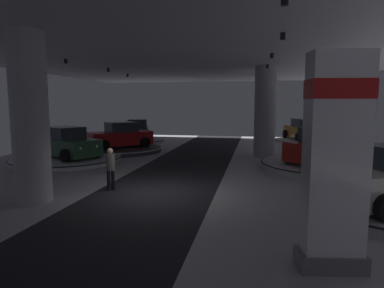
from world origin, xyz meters
TOP-DOWN VIEW (x-y plane):
  - ground at (0.00, 0.00)m, footprint 24.00×44.00m
  - ceiling_with_spotlights at (-0.00, -0.00)m, footprint 24.00×44.00m
  - column_right at (4.10, 9.28)m, footprint 1.30×1.30m
  - column_left at (-3.57, -1.78)m, footprint 1.15×1.15m
  - brand_sign_pylon at (5.06, -4.61)m, footprint 1.35×0.84m
  - display_platform_deep_right at (7.38, 16.64)m, footprint 4.50×4.50m
  - display_car_deep_right at (7.39, 16.61)m, footprint 3.06×4.52m
  - display_platform_far_left at (-5.53, 9.68)m, footprint 5.76×5.76m
  - display_car_far_left at (-5.51, 9.71)m, footprint 4.23×4.25m
  - display_platform_deep_left at (-6.38, 15.38)m, footprint 4.55×4.55m
  - display_car_deep_left at (-6.39, 15.41)m, footprint 3.23×4.55m
  - display_platform_mid_left at (-6.88, 5.46)m, footprint 6.05×6.05m
  - display_car_mid_left at (-6.91, 5.48)m, footprint 4.56×3.57m
  - display_platform_mid_right at (6.87, 5.66)m, footprint 6.03×6.03m
  - display_car_mid_right at (6.85, 5.64)m, footprint 4.12×4.35m
  - visitor_walking_near at (-1.72, 0.08)m, footprint 0.32×0.32m

SIDE VIEW (x-z plane):
  - ground at x=0.00m, z-range -0.05..0.00m
  - display_platform_deep_left at x=-6.38m, z-range 0.02..0.25m
  - display_platform_mid_left at x=-6.88m, z-range 0.02..0.25m
  - display_platform_far_left at x=-5.53m, z-range 0.02..0.32m
  - display_platform_deep_right at x=7.38m, z-range 0.02..0.37m
  - display_platform_mid_right at x=6.87m, z-range 0.02..0.39m
  - visitor_walking_near at x=-1.72m, z-range 0.11..1.70m
  - display_car_deep_left at x=-6.39m, z-range 0.14..1.85m
  - display_car_mid_left at x=-6.91m, z-range 0.15..1.86m
  - display_car_far_left at x=-5.51m, z-range 0.21..1.92m
  - display_car_deep_right at x=7.39m, z-range 0.26..1.97m
  - display_car_mid_right at x=6.85m, z-range 0.28..1.99m
  - brand_sign_pylon at x=5.06m, z-range 0.07..4.23m
  - column_right at x=4.10m, z-range 0.00..5.50m
  - column_left at x=-3.57m, z-range 0.00..5.50m
  - ceiling_with_spotlights at x=0.00m, z-range 5.35..5.74m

